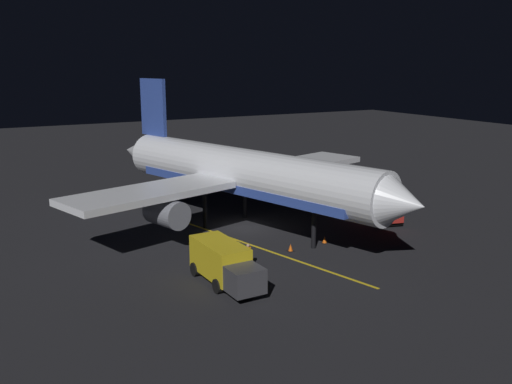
# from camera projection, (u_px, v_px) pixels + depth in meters

# --- Properties ---
(ground_plane) EXTENTS (180.00, 180.00, 0.20)m
(ground_plane) POSITION_uv_depth(u_px,v_px,m) (245.00, 229.00, 47.44)
(ground_plane) COLOR black
(apron_guide_stripe) EXTENTS (6.00, 23.25, 0.01)m
(apron_guide_stripe) POSITION_uv_depth(u_px,v_px,m) (249.00, 244.00, 43.18)
(apron_guide_stripe) COLOR gold
(apron_guide_stripe) RESTS_ON ground_plane
(airliner) EXTENTS (30.09, 33.51, 12.08)m
(airliner) POSITION_uv_depth(u_px,v_px,m) (239.00, 174.00, 46.79)
(airliner) COLOR white
(airliner) RESTS_ON ground_plane
(baggage_truck) EXTENTS (2.42, 6.54, 2.59)m
(baggage_truck) POSITION_uv_depth(u_px,v_px,m) (224.00, 264.00, 35.09)
(baggage_truck) COLOR gold
(baggage_truck) RESTS_ON ground_plane
(catering_truck) EXTENTS (3.56, 6.27, 2.26)m
(catering_truck) POSITION_uv_depth(u_px,v_px,m) (378.00, 207.00, 49.45)
(catering_truck) COLOR maroon
(catering_truck) RESTS_ON ground_plane
(ground_crew_worker) EXTENTS (0.40, 0.40, 1.74)m
(ground_crew_worker) POSITION_uv_depth(u_px,v_px,m) (248.00, 256.00, 37.88)
(ground_crew_worker) COLOR black
(ground_crew_worker) RESTS_ON ground_plane
(traffic_cone_near_left) EXTENTS (0.50, 0.50, 0.55)m
(traffic_cone_near_left) POSITION_uv_depth(u_px,v_px,m) (194.00, 255.00, 40.00)
(traffic_cone_near_left) COLOR #EA590F
(traffic_cone_near_left) RESTS_ON ground_plane
(traffic_cone_near_right) EXTENTS (0.50, 0.50, 0.55)m
(traffic_cone_near_right) POSITION_uv_depth(u_px,v_px,m) (325.00, 240.00, 43.38)
(traffic_cone_near_right) COLOR #EA590F
(traffic_cone_near_right) RESTS_ON ground_plane
(traffic_cone_under_wing) EXTENTS (0.50, 0.50, 0.55)m
(traffic_cone_under_wing) POSITION_uv_depth(u_px,v_px,m) (291.00, 248.00, 41.52)
(traffic_cone_under_wing) COLOR #EA590F
(traffic_cone_under_wing) RESTS_ON ground_plane
(traffic_cone_far) EXTENTS (0.50, 0.50, 0.55)m
(traffic_cone_far) POSITION_uv_depth(u_px,v_px,m) (234.00, 249.00, 41.31)
(traffic_cone_far) COLOR #EA590F
(traffic_cone_far) RESTS_ON ground_plane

